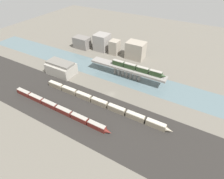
{
  "coord_description": "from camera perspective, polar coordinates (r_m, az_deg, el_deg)",
  "views": [
    {
      "loc": [
        48.8,
        -85.58,
        81.9
      ],
      "look_at": [
        0.0,
        0.78,
        3.54
      ],
      "focal_mm": 28.0,
      "sensor_mm": 36.0,
      "label": 1
    }
  ],
  "objects": [
    {
      "name": "ground_plane",
      "position": [
        128.11,
        -0.17,
        -1.43
      ],
      "size": [
        400.0,
        400.0,
        0.0
      ],
      "primitive_type": "plane",
      "color": "#666056"
    },
    {
      "name": "train_yard_near",
      "position": [
        119.45,
        -17.2,
        -5.88
      ],
      "size": [
        78.74,
        2.91,
        3.92
      ],
      "color": "#5B1E19",
      "rests_on": "ground"
    },
    {
      "name": "train_on_bridge",
      "position": [
        137.86,
        8.28,
        6.88
      ],
      "size": [
        44.47,
        2.84,
        4.16
      ],
      "color": "#23381E",
      "rests_on": "bridge"
    },
    {
      "name": "bridge",
      "position": [
        142.74,
        4.93,
        6.4
      ],
      "size": [
        64.34,
        7.94,
        8.85
      ],
      "color": "gray",
      "rests_on": "ground"
    },
    {
      "name": "city_block_far_left",
      "position": [
        195.49,
        -9.76,
        14.88
      ],
      "size": [
        16.94,
        11.03,
        11.73
      ],
      "primitive_type": "cube",
      "color": "slate",
      "rests_on": "ground"
    },
    {
      "name": "city_block_left",
      "position": [
        187.85,
        -3.33,
        15.18
      ],
      "size": [
        14.03,
        14.03,
        16.58
      ],
      "primitive_type": "cube",
      "color": "gray",
      "rests_on": "ground"
    },
    {
      "name": "train_yard_mid",
      "position": [
        118.0,
        -3.58,
        -4.39
      ],
      "size": [
        95.21,
        3.01,
        4.11
      ],
      "color": "gray",
      "rests_on": "ground"
    },
    {
      "name": "river_water",
      "position": [
        146.42,
        4.79,
        4.15
      ],
      "size": [
        320.0,
        25.23,
        0.01
      ],
      "primitive_type": "cube",
      "color": "slate",
      "rests_on": "ground"
    },
    {
      "name": "railbed_yard",
      "position": [
        113.49,
        -6.23,
        -8.18
      ],
      "size": [
        280.0,
        42.0,
        0.01
      ],
      "primitive_type": "cube",
      "color": "#282623",
      "rests_on": "ground"
    },
    {
      "name": "warehouse_building",
      "position": [
        154.03,
        -16.27,
        6.79
      ],
      "size": [
        23.33,
        14.93,
        10.88
      ],
      "color": "#9E998E",
      "rests_on": "ground"
    },
    {
      "name": "city_block_right",
      "position": [
        172.2,
        7.7,
        12.57
      ],
      "size": [
        17.18,
        12.8,
        16.1
      ],
      "primitive_type": "cube",
      "color": "gray",
      "rests_on": "ground"
    },
    {
      "name": "city_block_center",
      "position": [
        179.53,
        0.86,
        13.63
      ],
      "size": [
        8.88,
        9.41,
        13.92
      ],
      "primitive_type": "cube",
      "color": "gray",
      "rests_on": "ground"
    }
  ]
}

